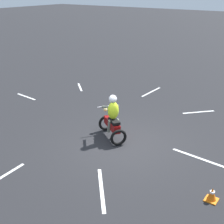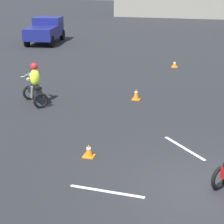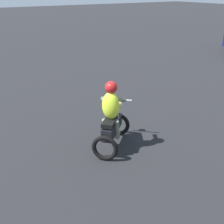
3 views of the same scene
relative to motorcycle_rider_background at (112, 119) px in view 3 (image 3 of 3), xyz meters
name	(u,v)px [view 3 (image 3 of 3)]	position (x,y,z in m)	size (l,w,h in m)	color
motorcycle_rider_background	(112,119)	(0.00, 0.00, 0.00)	(1.39, 1.44, 1.66)	black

